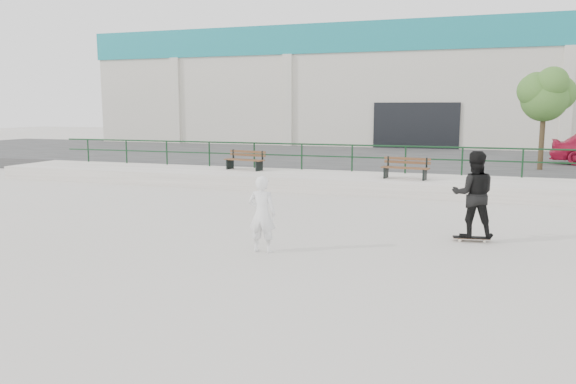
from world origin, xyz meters
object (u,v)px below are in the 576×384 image
(bench_left, at_px, (245,160))
(skateboard, at_px, (471,238))
(seated_skater, at_px, (262,214))
(bench_right, at_px, (406,168))
(standing_skater, at_px, (474,194))
(tree, at_px, (546,93))

(bench_left, height_order, skateboard, bench_left)
(skateboard, distance_m, seated_skater, 4.71)
(bench_left, bearing_deg, bench_right, 3.28)
(bench_left, distance_m, skateboard, 11.33)
(skateboard, xyz_separation_m, seated_skater, (-4.03, -2.33, 0.71))
(bench_left, xyz_separation_m, standing_skater, (8.52, -7.43, 0.17))
(tree, distance_m, skateboard, 11.93)
(tree, xyz_separation_m, skateboard, (-2.44, -11.18, -3.38))
(bench_left, relative_size, tree, 0.43)
(seated_skater, bearing_deg, bench_right, -103.40)
(tree, height_order, standing_skater, tree)
(bench_right, distance_m, standing_skater, 6.93)
(bench_left, distance_m, standing_skater, 11.30)
(tree, bearing_deg, bench_right, -135.38)
(bench_left, distance_m, seated_skater, 10.74)
(skateboard, relative_size, seated_skater, 0.51)
(bench_left, distance_m, tree, 11.87)
(skateboard, bearing_deg, bench_right, 99.48)
(bench_right, relative_size, standing_skater, 0.87)
(tree, distance_m, seated_skater, 15.21)
(bench_left, bearing_deg, standing_skater, -29.95)
(bench_right, bearing_deg, seated_skater, -93.40)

